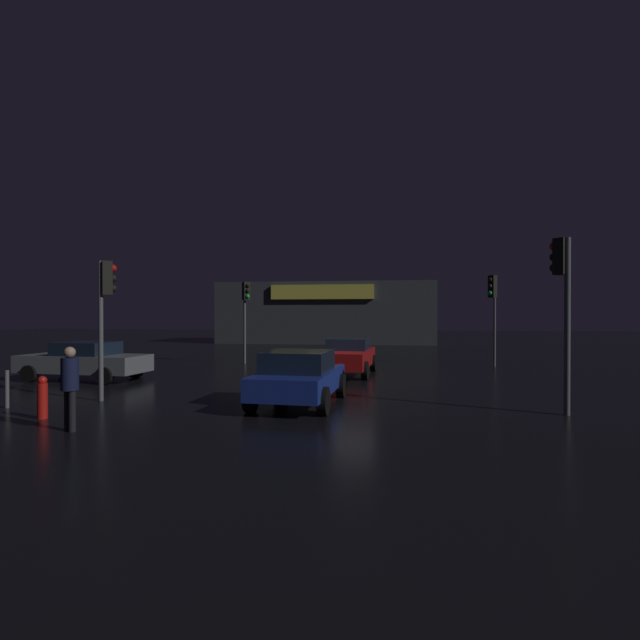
% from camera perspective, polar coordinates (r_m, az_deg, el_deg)
% --- Properties ---
extents(ground_plane, '(120.00, 120.00, 0.00)m').
position_cam_1_polar(ground_plane, '(17.76, 2.35, -7.08)').
color(ground_plane, black).
extents(store_building, '(18.18, 7.49, 5.15)m').
position_cam_1_polar(store_building, '(42.61, 0.93, 0.83)').
color(store_building, '#33383D').
rests_on(store_building, ground).
extents(traffic_signal_main, '(0.42, 0.42, 4.18)m').
position_cam_1_polar(traffic_signal_main, '(12.82, 26.68, 3.35)').
color(traffic_signal_main, '#595B60').
rests_on(traffic_signal_main, ground).
extents(traffic_signal_opposite, '(0.43, 0.41, 3.85)m').
position_cam_1_polar(traffic_signal_opposite, '(14.61, -23.96, 2.33)').
color(traffic_signal_opposite, '#595B60').
rests_on(traffic_signal_opposite, ground).
extents(traffic_signal_cross_left, '(0.43, 0.41, 4.19)m').
position_cam_1_polar(traffic_signal_cross_left, '(23.48, 19.69, 2.59)').
color(traffic_signal_cross_left, '#595B60').
rests_on(traffic_signal_cross_left, ground).
extents(traffic_signal_cross_right, '(0.42, 0.42, 3.98)m').
position_cam_1_polar(traffic_signal_cross_right, '(23.83, -8.73, 2.01)').
color(traffic_signal_cross_right, '#595B60').
rests_on(traffic_signal_cross_right, ground).
extents(car_near, '(2.17, 4.46, 1.44)m').
position_cam_1_polar(car_near, '(19.32, 3.33, -4.21)').
color(car_near, '#A51414').
rests_on(car_near, ground).
extents(car_far, '(4.62, 2.25, 1.39)m').
position_cam_1_polar(car_far, '(19.64, -25.98, -4.31)').
color(car_far, slate).
rests_on(car_far, ground).
extents(car_crossing, '(2.20, 4.02, 1.42)m').
position_cam_1_polar(car_crossing, '(12.84, -2.47, -6.65)').
color(car_crossing, navy).
rests_on(car_crossing, ground).
extents(pedestrian, '(0.45, 0.45, 1.72)m').
position_cam_1_polar(pedestrian, '(11.11, -27.39, -6.50)').
color(pedestrian, black).
rests_on(pedestrian, ground).
extents(fire_hydrant, '(0.22, 0.22, 0.97)m').
position_cam_1_polar(fire_hydrant, '(12.79, -29.89, -7.93)').
color(fire_hydrant, red).
rests_on(fire_hydrant, ground).
extents(bollard_kerb_a, '(0.10, 0.10, 0.96)m').
position_cam_1_polar(bollard_kerb_a, '(14.72, -32.95, -6.85)').
color(bollard_kerb_a, '#595B60').
rests_on(bollard_kerb_a, ground).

